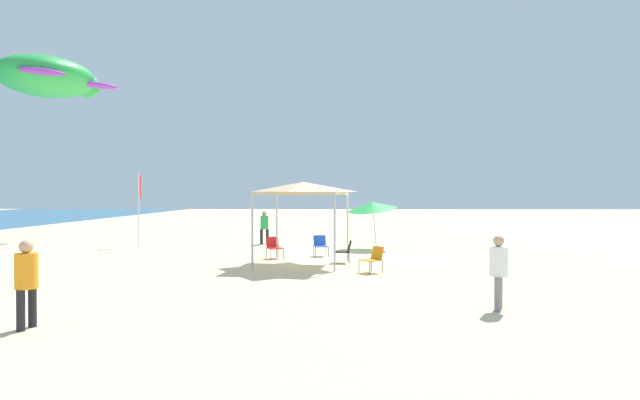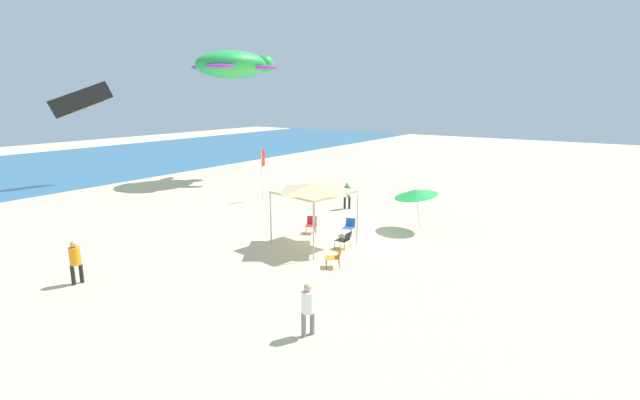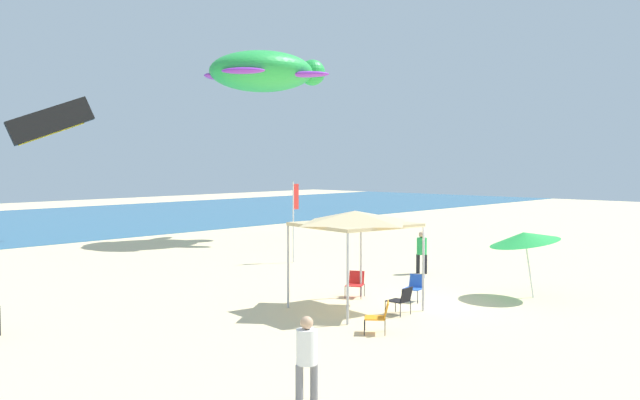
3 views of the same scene
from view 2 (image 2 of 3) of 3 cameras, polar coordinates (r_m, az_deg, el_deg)
The scene contains 14 objects.
ground at distance 22.38m, azimuth 3.76°, elevation -5.03°, with size 120.00×120.00×0.10m, color beige.
ocean_strip at distance 50.87m, azimuth -34.12°, elevation 2.94°, with size 120.00×26.73×0.02m, color #28668E.
canopy_tent at distance 20.89m, azimuth -0.75°, elevation 1.44°, with size 3.40×3.34×2.93m.
beach_umbrella at distance 24.01m, azimuth 11.80°, elevation 0.88°, with size 2.28×2.25×2.37m.
folding_chair_left_of_tent at distance 18.72m, azimuth 1.95°, elevation -6.93°, with size 0.79×0.81×0.82m.
folding_chair_right_of_tent at distance 22.96m, azimuth 3.66°, elevation -3.20°, with size 0.72×0.64×0.82m.
folding_chair_facing_ocean at distance 23.29m, azimuth -1.07°, elevation -2.94°, with size 0.79×0.74×0.82m.
folding_chair_near_cooler at distance 20.87m, azimuth 3.08°, elevation -4.85°, with size 0.56×0.65×0.82m.
banner_flag at distance 30.39m, azimuth -7.18°, elevation 3.83°, with size 0.36×0.06×3.49m.
person_beachcomber at distance 28.12m, azimuth 3.39°, elevation 0.83°, with size 0.39×0.43×1.65m.
person_kite_handler at distance 19.16m, azimuth -28.12°, elevation -6.46°, with size 0.44×0.39×1.66m.
person_watching_sky at distance 13.47m, azimuth -1.52°, elevation -12.93°, with size 0.41×0.38×1.61m.
kite_parafoil_black at distance 40.18m, azimuth -27.52°, elevation 10.98°, with size 4.60×1.50×2.82m.
kite_turtle_green at distance 38.69m, azimuth -10.75°, elevation 16.17°, with size 7.32×6.67×2.44m.
Camera 2 is at (-18.41, -10.72, 6.80)m, focal length 25.76 mm.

